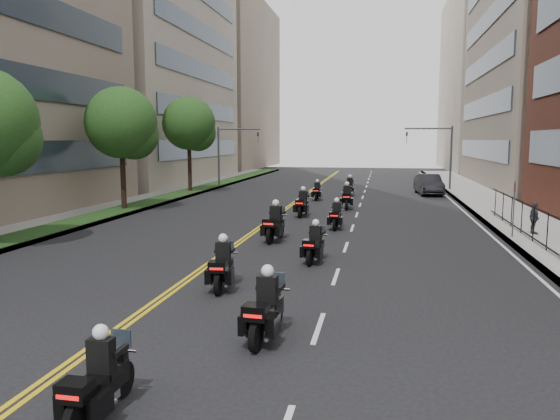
{
  "coord_description": "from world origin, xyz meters",
  "views": [
    {
      "loc": [
        4.59,
        -7.49,
        4.47
      ],
      "look_at": [
        0.61,
        13.9,
        1.64
      ],
      "focal_mm": 35.0,
      "sensor_mm": 36.0,
      "label": 1
    }
  ],
  "objects_px": {
    "motorcycle_3": "(315,245)",
    "motorcycle_7": "(347,198)",
    "motorcycle_5": "(336,217)",
    "motorcycle_8": "(317,192)",
    "parked_sedan": "(429,184)",
    "pedestrian_c": "(534,218)",
    "motorcycle_4": "(275,225)",
    "motorcycle_6": "(303,205)",
    "motorcycle_0": "(98,383)",
    "motorcycle_1": "(266,311)",
    "motorcycle_2": "(223,267)",
    "motorcycle_9": "(350,187)"
  },
  "relations": [
    {
      "from": "motorcycle_8",
      "to": "motorcycle_2",
      "type": "bearing_deg",
      "value": -90.25
    },
    {
      "from": "motorcycle_5",
      "to": "motorcycle_4",
      "type": "bearing_deg",
      "value": -119.76
    },
    {
      "from": "motorcycle_6",
      "to": "parked_sedan",
      "type": "xyz_separation_m",
      "value": [
        8.28,
        14.42,
        0.13
      ]
    },
    {
      "from": "motorcycle_6",
      "to": "parked_sedan",
      "type": "height_order",
      "value": "motorcycle_6"
    },
    {
      "from": "motorcycle_2",
      "to": "parked_sedan",
      "type": "height_order",
      "value": "motorcycle_2"
    },
    {
      "from": "motorcycle_5",
      "to": "motorcycle_8",
      "type": "bearing_deg",
      "value": 103.25
    },
    {
      "from": "motorcycle_3",
      "to": "motorcycle_7",
      "type": "bearing_deg",
      "value": 96.8
    },
    {
      "from": "motorcycle_4",
      "to": "motorcycle_1",
      "type": "bearing_deg",
      "value": -75.19
    },
    {
      "from": "motorcycle_6",
      "to": "motorcycle_7",
      "type": "height_order",
      "value": "motorcycle_7"
    },
    {
      "from": "motorcycle_2",
      "to": "motorcycle_6",
      "type": "distance_m",
      "value": 15.88
    },
    {
      "from": "motorcycle_0",
      "to": "motorcycle_8",
      "type": "bearing_deg",
      "value": 91.36
    },
    {
      "from": "motorcycle_5",
      "to": "motorcycle_9",
      "type": "height_order",
      "value": "motorcycle_9"
    },
    {
      "from": "motorcycle_4",
      "to": "motorcycle_9",
      "type": "xyz_separation_m",
      "value": [
        2.1,
        20.22,
        -0.06
      ]
    },
    {
      "from": "motorcycle_3",
      "to": "motorcycle_4",
      "type": "bearing_deg",
      "value": 127.65
    },
    {
      "from": "motorcycle_2",
      "to": "motorcycle_3",
      "type": "distance_m",
      "value": 4.66
    },
    {
      "from": "motorcycle_5",
      "to": "motorcycle_9",
      "type": "bearing_deg",
      "value": 93.37
    },
    {
      "from": "motorcycle_7",
      "to": "motorcycle_1",
      "type": "bearing_deg",
      "value": -92.81
    },
    {
      "from": "motorcycle_7",
      "to": "motorcycle_6",
      "type": "bearing_deg",
      "value": -122.92
    },
    {
      "from": "motorcycle_5",
      "to": "motorcycle_8",
      "type": "relative_size",
      "value": 1.02
    },
    {
      "from": "motorcycle_1",
      "to": "parked_sedan",
      "type": "bearing_deg",
      "value": 84.44
    },
    {
      "from": "motorcycle_2",
      "to": "pedestrian_c",
      "type": "relative_size",
      "value": 1.51
    },
    {
      "from": "motorcycle_8",
      "to": "motorcycle_9",
      "type": "bearing_deg",
      "value": 58.2
    },
    {
      "from": "motorcycle_3",
      "to": "motorcycle_9",
      "type": "distance_m",
      "value": 24.06
    },
    {
      "from": "parked_sedan",
      "to": "motorcycle_7",
      "type": "bearing_deg",
      "value": -124.94
    },
    {
      "from": "motorcycle_4",
      "to": "motorcycle_3",
      "type": "bearing_deg",
      "value": -55.11
    },
    {
      "from": "motorcycle_2",
      "to": "parked_sedan",
      "type": "relative_size",
      "value": 0.45
    },
    {
      "from": "pedestrian_c",
      "to": "motorcycle_4",
      "type": "bearing_deg",
      "value": 96.82
    },
    {
      "from": "parked_sedan",
      "to": "motorcycle_8",
      "type": "bearing_deg",
      "value": -151.23
    },
    {
      "from": "motorcycle_4",
      "to": "pedestrian_c",
      "type": "bearing_deg",
      "value": 19.74
    },
    {
      "from": "motorcycle_4",
      "to": "motorcycle_6",
      "type": "bearing_deg",
      "value": 94.04
    },
    {
      "from": "motorcycle_2",
      "to": "motorcycle_6",
      "type": "xyz_separation_m",
      "value": [
        0.14,
        15.88,
        0.03
      ]
    },
    {
      "from": "parked_sedan",
      "to": "pedestrian_c",
      "type": "relative_size",
      "value": 3.34
    },
    {
      "from": "pedestrian_c",
      "to": "motorcycle_2",
      "type": "bearing_deg",
      "value": 125.34
    },
    {
      "from": "motorcycle_3",
      "to": "motorcycle_6",
      "type": "bearing_deg",
      "value": 107.73
    },
    {
      "from": "motorcycle_8",
      "to": "motorcycle_7",
      "type": "bearing_deg",
      "value": -62.84
    },
    {
      "from": "motorcycle_7",
      "to": "motorcycle_9",
      "type": "distance_m",
      "value": 8.36
    },
    {
      "from": "motorcycle_6",
      "to": "pedestrian_c",
      "type": "xyz_separation_m",
      "value": [
        11.41,
        -4.88,
        0.2
      ]
    },
    {
      "from": "motorcycle_2",
      "to": "motorcycle_4",
      "type": "relative_size",
      "value": 0.91
    },
    {
      "from": "motorcycle_2",
      "to": "pedestrian_c",
      "type": "xyz_separation_m",
      "value": [
        11.55,
        11.0,
        0.24
      ]
    },
    {
      "from": "motorcycle_0",
      "to": "motorcycle_8",
      "type": "height_order",
      "value": "motorcycle_8"
    },
    {
      "from": "motorcycle_5",
      "to": "pedestrian_c",
      "type": "distance_m",
      "value": 9.14
    },
    {
      "from": "motorcycle_7",
      "to": "pedestrian_c",
      "type": "xyz_separation_m",
      "value": [
        9.09,
        -8.77,
        0.2
      ]
    },
    {
      "from": "motorcycle_3",
      "to": "pedestrian_c",
      "type": "height_order",
      "value": "pedestrian_c"
    },
    {
      "from": "motorcycle_7",
      "to": "motorcycle_5",
      "type": "bearing_deg",
      "value": -92.21
    },
    {
      "from": "motorcycle_0",
      "to": "motorcycle_7",
      "type": "bearing_deg",
      "value": 86.28
    },
    {
      "from": "motorcycle_7",
      "to": "motorcycle_8",
      "type": "height_order",
      "value": "motorcycle_7"
    },
    {
      "from": "motorcycle_0",
      "to": "motorcycle_3",
      "type": "distance_m",
      "value": 12.03
    },
    {
      "from": "motorcycle_6",
      "to": "pedestrian_c",
      "type": "distance_m",
      "value": 12.42
    },
    {
      "from": "motorcycle_3",
      "to": "pedestrian_c",
      "type": "xyz_separation_m",
      "value": [
        9.27,
        6.93,
        0.27
      ]
    },
    {
      "from": "motorcycle_3",
      "to": "motorcycle_4",
      "type": "distance_m",
      "value": 4.44
    }
  ]
}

